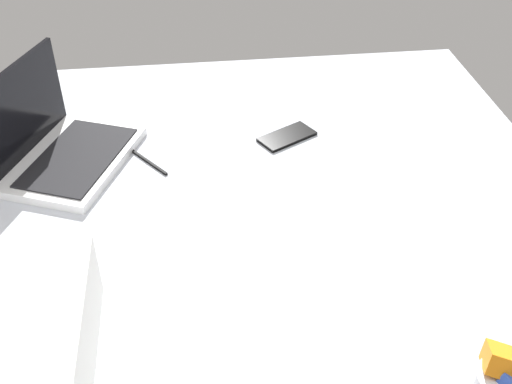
{
  "coord_description": "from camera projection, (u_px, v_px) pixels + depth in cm",
  "views": [
    {
      "loc": [
        -83.88,
        11.89,
        101.91
      ],
      "look_at": [
        16.6,
        -0.3,
        24.0
      ],
      "focal_mm": 43.9,
      "sensor_mm": 36.0,
      "label": 1
    }
  ],
  "objects": [
    {
      "name": "laptop",
      "position": [
        58.0,
        146.0,
        1.44
      ],
      "size": [
        39.27,
        33.82,
        23.0
      ],
      "rotation": [
        0.0,
        0.0,
        -0.39
      ],
      "color": "silver",
      "rests_on": "bed_mattress"
    },
    {
      "name": "bed_mattress",
      "position": [
        265.0,
        303.0,
        1.24
      ],
      "size": [
        180.0,
        140.0,
        18.0
      ],
      "primitive_type": "cube",
      "color": "#B7BCC6",
      "rests_on": "ground"
    },
    {
      "name": "cell_phone",
      "position": [
        287.0,
        137.0,
        1.55
      ],
      "size": [
        12.8,
        15.54,
        0.8
      ],
      "primitive_type": "cube",
      "rotation": [
        0.0,
        0.0,
        3.65
      ],
      "color": "black",
      "rests_on": "bed_mattress"
    },
    {
      "name": "charger_cable",
      "position": [
        144.0,
        159.0,
        1.47
      ],
      "size": [
        13.9,
        10.76,
        0.6
      ],
      "primitive_type": "cube",
      "rotation": [
        0.0,
        0.0,
        0.65
      ],
      "color": "black",
      "rests_on": "bed_mattress"
    }
  ]
}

